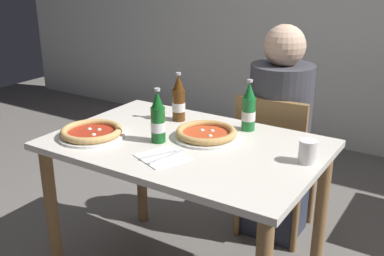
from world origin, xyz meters
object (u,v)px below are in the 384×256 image
object	(u,v)px
beer_bottle_right	(249,109)
beer_bottle_left	(179,101)
pizza_marinara_far	(92,133)
paper_cup	(308,152)
napkin_with_cutlery	(163,157)
diner_seated	(278,139)
pizza_margherita_near	(206,134)
dining_table_main	(186,165)
chair_behind_table	(274,159)
beer_bottle_center	(158,120)

from	to	relation	value
beer_bottle_right	beer_bottle_left	bearing A→B (deg)	-170.59
pizza_marinara_far	paper_cup	bearing A→B (deg)	14.93
beer_bottle_right	napkin_with_cutlery	xyz separation A→B (m)	(-0.15, -0.48, -0.10)
diner_seated	pizza_margherita_near	world-z (taller)	diner_seated
beer_bottle_right	dining_table_main	bearing A→B (deg)	-120.12
chair_behind_table	diner_seated	distance (m)	0.11
pizza_marinara_far	pizza_margherita_near	bearing A→B (deg)	30.62
chair_behind_table	pizza_marinara_far	world-z (taller)	chair_behind_table
chair_behind_table	dining_table_main	bearing A→B (deg)	69.12
diner_seated	beer_bottle_right	bearing A→B (deg)	-92.11
pizza_margherita_near	beer_bottle_right	distance (m)	0.24
chair_behind_table	napkin_with_cutlery	xyz separation A→B (m)	(-0.17, -0.81, 0.27)
beer_bottle_center	beer_bottle_right	world-z (taller)	same
pizza_margherita_near	paper_cup	distance (m)	0.48
paper_cup	pizza_margherita_near	bearing A→B (deg)	177.70
pizza_margherita_near	pizza_marinara_far	world-z (taller)	same
diner_seated	beer_bottle_left	world-z (taller)	diner_seated
chair_behind_table	beer_bottle_center	bearing A→B (deg)	62.69
chair_behind_table	pizza_margherita_near	bearing A→B (deg)	71.71
pizza_marinara_far	beer_bottle_right	xyz separation A→B (m)	(0.57, 0.47, 0.08)
dining_table_main	diner_seated	world-z (taller)	diner_seated
chair_behind_table	beer_bottle_right	world-z (taller)	beer_bottle_right
beer_bottle_center	dining_table_main	bearing A→B (deg)	31.31
dining_table_main	paper_cup	distance (m)	0.56
pizza_margherita_near	beer_bottle_center	world-z (taller)	beer_bottle_center
beer_bottle_center	beer_bottle_left	bearing A→B (deg)	106.37
diner_seated	pizza_margherita_near	bearing A→B (deg)	-102.62
diner_seated	beer_bottle_right	xyz separation A→B (m)	(-0.01, -0.37, 0.27)
pizza_marinara_far	napkin_with_cutlery	xyz separation A→B (m)	(0.41, -0.02, -0.02)
diner_seated	paper_cup	xyz separation A→B (m)	(0.35, -0.59, 0.21)
beer_bottle_left	dining_table_main	bearing A→B (deg)	-50.01
diner_seated	beer_bottle_left	bearing A→B (deg)	-130.67
chair_behind_table	beer_bottle_right	distance (m)	0.49
pizza_marinara_far	diner_seated	bearing A→B (deg)	55.33
beer_bottle_center	paper_cup	xyz separation A→B (m)	(0.64, 0.13, -0.06)
dining_table_main	beer_bottle_right	distance (m)	0.40
chair_behind_table	pizza_margherita_near	world-z (taller)	chair_behind_table
beer_bottle_center	diner_seated	bearing A→B (deg)	68.47
beer_bottle_left	beer_bottle_right	size ratio (longest dim) A/B	1.00
beer_bottle_left	beer_bottle_center	xyz separation A→B (m)	(0.09, -0.29, 0.00)
pizza_margherita_near	beer_bottle_right	xyz separation A→B (m)	(0.11, 0.20, 0.08)
beer_bottle_right	napkin_with_cutlery	bearing A→B (deg)	-107.57
chair_behind_table	beer_bottle_left	xyz separation A→B (m)	(-0.38, -0.38, 0.37)
dining_table_main	napkin_with_cutlery	size ratio (longest dim) A/B	5.13
diner_seated	beer_bottle_center	bearing A→B (deg)	-111.53
napkin_with_cutlery	beer_bottle_center	bearing A→B (deg)	131.85
diner_seated	napkin_with_cutlery	size ratio (longest dim) A/B	5.17
dining_table_main	napkin_with_cutlery	world-z (taller)	napkin_with_cutlery
pizza_margherita_near	beer_bottle_center	distance (m)	0.23
chair_behind_table	beer_bottle_center	distance (m)	0.82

